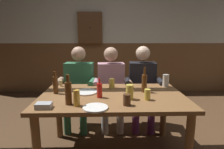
{
  "coord_description": "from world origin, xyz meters",
  "views": [
    {
      "loc": [
        -0.06,
        -2.2,
        1.37
      ],
      "look_at": [
        0.0,
        -0.0,
        0.92
      ],
      "focal_mm": 30.5,
      "sensor_mm": 36.0,
      "label": 1
    }
  ],
  "objects_px": {
    "pint_glass_1": "(127,100)",
    "person_1": "(111,84)",
    "wall_dart_cabinet": "(90,28)",
    "pint_glass_5": "(130,92)",
    "person_2": "(142,83)",
    "table_candle": "(61,83)",
    "condiment_caddy": "(44,106)",
    "pint_glass_3": "(166,81)",
    "bottle_1": "(144,83)",
    "pint_glass_4": "(77,98)",
    "dining_table": "(112,103)",
    "person_0": "(78,84)",
    "plate_1": "(86,92)",
    "bottle_2": "(55,84)",
    "bottle_3": "(100,90)",
    "bottle_0": "(68,92)",
    "pint_glass_2": "(112,83)",
    "pint_glass_0": "(147,95)",
    "plate_0": "(95,108)"
  },
  "relations": [
    {
      "from": "dining_table",
      "to": "plate_1",
      "type": "height_order",
      "value": "plate_1"
    },
    {
      "from": "pint_glass_5",
      "to": "pint_glass_1",
      "type": "bearing_deg",
      "value": -104.67
    },
    {
      "from": "dining_table",
      "to": "condiment_caddy",
      "type": "bearing_deg",
      "value": -149.08
    },
    {
      "from": "table_candle",
      "to": "pint_glass_3",
      "type": "height_order",
      "value": "pint_glass_3"
    },
    {
      "from": "wall_dart_cabinet",
      "to": "pint_glass_5",
      "type": "bearing_deg",
      "value": -76.95
    },
    {
      "from": "table_candle",
      "to": "person_1",
      "type": "bearing_deg",
      "value": 27.01
    },
    {
      "from": "bottle_1",
      "to": "pint_glass_0",
      "type": "distance_m",
      "value": 0.28
    },
    {
      "from": "pint_glass_3",
      "to": "pint_glass_5",
      "type": "bearing_deg",
      "value": -137.31
    },
    {
      "from": "person_1",
      "to": "pint_glass_1",
      "type": "distance_m",
      "value": 1.06
    },
    {
      "from": "person_2",
      "to": "plate_1",
      "type": "xyz_separation_m",
      "value": [
        -0.78,
        -0.63,
        0.06
      ]
    },
    {
      "from": "bottle_0",
      "to": "bottle_1",
      "type": "bearing_deg",
      "value": 25.88
    },
    {
      "from": "pint_glass_0",
      "to": "plate_1",
      "type": "bearing_deg",
      "value": 157.66
    },
    {
      "from": "pint_glass_2",
      "to": "pint_glass_3",
      "type": "distance_m",
      "value": 0.7
    },
    {
      "from": "dining_table",
      "to": "pint_glass_3",
      "type": "distance_m",
      "value": 0.79
    },
    {
      "from": "wall_dart_cabinet",
      "to": "bottle_2",
      "type": "bearing_deg",
      "value": -94.71
    },
    {
      "from": "table_candle",
      "to": "pint_glass_2",
      "type": "relative_size",
      "value": 0.68
    },
    {
      "from": "table_candle",
      "to": "bottle_1",
      "type": "height_order",
      "value": "bottle_1"
    },
    {
      "from": "plate_1",
      "to": "pint_glass_3",
      "type": "distance_m",
      "value": 1.03
    },
    {
      "from": "person_2",
      "to": "wall_dart_cabinet",
      "type": "relative_size",
      "value": 1.75
    },
    {
      "from": "plate_1",
      "to": "pint_glass_5",
      "type": "height_order",
      "value": "pint_glass_5"
    },
    {
      "from": "condiment_caddy",
      "to": "pint_glass_0",
      "type": "distance_m",
      "value": 1.0
    },
    {
      "from": "bottle_3",
      "to": "pint_glass_5",
      "type": "relative_size",
      "value": 1.35
    },
    {
      "from": "person_2",
      "to": "condiment_caddy",
      "type": "height_order",
      "value": "person_2"
    },
    {
      "from": "person_2",
      "to": "bottle_3",
      "type": "height_order",
      "value": "person_2"
    },
    {
      "from": "condiment_caddy",
      "to": "dining_table",
      "type": "bearing_deg",
      "value": 30.92
    },
    {
      "from": "bottle_2",
      "to": "pint_glass_2",
      "type": "bearing_deg",
      "value": 18.78
    },
    {
      "from": "person_0",
      "to": "bottle_0",
      "type": "height_order",
      "value": "person_0"
    },
    {
      "from": "person_0",
      "to": "pint_glass_3",
      "type": "xyz_separation_m",
      "value": [
        1.18,
        -0.39,
        0.13
      ]
    },
    {
      "from": "plate_1",
      "to": "person_1",
      "type": "bearing_deg",
      "value": 63.85
    },
    {
      "from": "plate_1",
      "to": "plate_0",
      "type": "bearing_deg",
      "value": -74.11
    },
    {
      "from": "condiment_caddy",
      "to": "bottle_3",
      "type": "bearing_deg",
      "value": 30.77
    },
    {
      "from": "person_2",
      "to": "pint_glass_1",
      "type": "relative_size",
      "value": 11.38
    },
    {
      "from": "bottle_2",
      "to": "pint_glass_3",
      "type": "xyz_separation_m",
      "value": [
        1.34,
        0.26,
        -0.03
      ]
    },
    {
      "from": "bottle_1",
      "to": "pint_glass_4",
      "type": "xyz_separation_m",
      "value": [
        -0.71,
        -0.43,
        -0.03
      ]
    },
    {
      "from": "condiment_caddy",
      "to": "bottle_2",
      "type": "distance_m",
      "value": 0.46
    },
    {
      "from": "pint_glass_1",
      "to": "person_1",
      "type": "bearing_deg",
      "value": 96.72
    },
    {
      "from": "pint_glass_5",
      "to": "wall_dart_cabinet",
      "type": "distance_m",
      "value": 2.82
    },
    {
      "from": "person_1",
      "to": "bottle_1",
      "type": "height_order",
      "value": "person_1"
    },
    {
      "from": "plate_0",
      "to": "pint_glass_1",
      "type": "bearing_deg",
      "value": 14.46
    },
    {
      "from": "bottle_1",
      "to": "pint_glass_1",
      "type": "bearing_deg",
      "value": -119.94
    },
    {
      "from": "bottle_2",
      "to": "bottle_3",
      "type": "height_order",
      "value": "bottle_2"
    },
    {
      "from": "person_1",
      "to": "bottle_1",
      "type": "xyz_separation_m",
      "value": [
        0.37,
        -0.62,
        0.17
      ]
    },
    {
      "from": "person_1",
      "to": "bottle_2",
      "type": "height_order",
      "value": "person_1"
    },
    {
      "from": "table_candle",
      "to": "bottle_1",
      "type": "distance_m",
      "value": 1.07
    },
    {
      "from": "plate_1",
      "to": "pint_glass_3",
      "type": "height_order",
      "value": "pint_glass_3"
    },
    {
      "from": "bottle_0",
      "to": "pint_glass_1",
      "type": "bearing_deg",
      "value": -4.06
    },
    {
      "from": "person_2",
      "to": "table_candle",
      "type": "bearing_deg",
      "value": 20.96
    },
    {
      "from": "person_2",
      "to": "bottle_0",
      "type": "xyz_separation_m",
      "value": [
        -0.9,
        -1.01,
        0.17
      ]
    },
    {
      "from": "bottle_2",
      "to": "bottle_3",
      "type": "distance_m",
      "value": 0.53
    },
    {
      "from": "pint_glass_5",
      "to": "condiment_caddy",
      "type": "bearing_deg",
      "value": -163.96
    }
  ]
}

